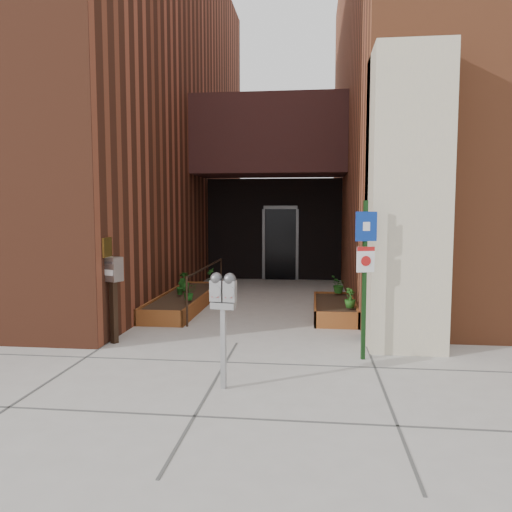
% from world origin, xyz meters
% --- Properties ---
extents(ground, '(80.00, 80.00, 0.00)m').
position_xyz_m(ground, '(0.00, 0.00, 0.00)').
color(ground, '#9E9991').
rests_on(ground, ground).
extents(architecture, '(20.00, 14.60, 10.00)m').
position_xyz_m(architecture, '(-0.18, 6.89, 4.98)').
color(architecture, '#602D1B').
rests_on(architecture, ground).
extents(planter_left, '(0.90, 3.60, 0.30)m').
position_xyz_m(planter_left, '(-1.55, 2.70, 0.13)').
color(planter_left, brown).
rests_on(planter_left, ground).
extents(planter_right, '(0.80, 2.20, 0.30)m').
position_xyz_m(planter_right, '(1.60, 2.20, 0.13)').
color(planter_right, brown).
rests_on(planter_right, ground).
extents(handrail, '(0.04, 3.34, 0.90)m').
position_xyz_m(handrail, '(-1.05, 2.65, 0.75)').
color(handrail, black).
rests_on(handrail, ground).
extents(parking_meter, '(0.31, 0.16, 1.36)m').
position_xyz_m(parking_meter, '(0.15, -1.98, 1.05)').
color(parking_meter, '#959597').
rests_on(parking_meter, ground).
extents(sign_post, '(0.29, 0.11, 2.20)m').
position_xyz_m(sign_post, '(1.88, -0.64, 1.35)').
color(sign_post, black).
rests_on(sign_post, ground).
extents(payment_dropbox, '(0.33, 0.29, 1.35)m').
position_xyz_m(payment_dropbox, '(-1.90, -0.21, 0.98)').
color(payment_dropbox, black).
rests_on(payment_dropbox, ground).
extents(shrub_left_a, '(0.41, 0.41, 0.32)m').
position_xyz_m(shrub_left_a, '(-1.25, 1.94, 0.46)').
color(shrub_left_a, '#185618').
rests_on(shrub_left_a, planter_left).
extents(shrub_left_b, '(0.22, 0.22, 0.34)m').
position_xyz_m(shrub_left_b, '(-1.61, 2.58, 0.47)').
color(shrub_left_b, '#1B5518').
rests_on(shrub_left_b, planter_left).
extents(shrub_left_c, '(0.28, 0.28, 0.40)m').
position_xyz_m(shrub_left_c, '(-1.66, 3.15, 0.50)').
color(shrub_left_c, '#1B5217').
rests_on(shrub_left_c, planter_left).
extents(shrub_left_d, '(0.29, 0.29, 0.39)m').
position_xyz_m(shrub_left_d, '(-1.25, 4.04, 0.50)').
color(shrub_left_d, '#195317').
rests_on(shrub_left_d, planter_left).
extents(shrub_right_a, '(0.29, 0.29, 0.37)m').
position_xyz_m(shrub_right_a, '(1.85, 1.53, 0.48)').
color(shrub_right_a, '#215518').
rests_on(shrub_right_a, planter_right).
extents(shrub_right_b, '(0.23, 0.23, 0.31)m').
position_xyz_m(shrub_right_b, '(1.85, 1.63, 0.46)').
color(shrub_right_b, '#1E5B1A').
rests_on(shrub_right_b, planter_right).
extents(shrub_right_c, '(0.41, 0.41, 0.38)m').
position_xyz_m(shrub_right_c, '(1.72, 3.10, 0.49)').
color(shrub_right_c, '#23631C').
rests_on(shrub_right_c, planter_right).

